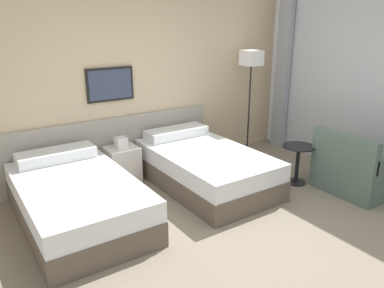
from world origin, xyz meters
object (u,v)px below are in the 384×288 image
at_px(nightstand, 122,164).
at_px(floor_lamp, 251,66).
at_px(bed_near_door, 77,200).
at_px(side_table, 298,157).
at_px(armchair, 355,171).
at_px(bed_near_window, 204,167).

relative_size(nightstand, floor_lamp, 0.38).
distance_m(bed_near_door, nightstand, 1.10).
bearing_deg(bed_near_door, side_table, -13.05).
bearing_deg(armchair, side_table, 37.62).
bearing_deg(nightstand, bed_near_window, -40.27).
xyz_separation_m(nightstand, floor_lamp, (2.14, -0.11, 1.17)).
height_order(floor_lamp, side_table, floor_lamp).
distance_m(bed_near_window, armchair, 1.92).
xyz_separation_m(bed_near_window, nightstand, (-0.84, 0.71, -0.00)).
height_order(side_table, armchair, armchair).
relative_size(bed_near_window, armchair, 2.18).
relative_size(floor_lamp, armchair, 1.89).
relative_size(bed_near_door, armchair, 2.18).
bearing_deg(bed_near_window, floor_lamp, 24.87).
height_order(bed_near_window, armchair, armchair).
xyz_separation_m(nightstand, side_table, (1.91, -1.35, 0.11)).
distance_m(floor_lamp, side_table, 1.64).
height_order(bed_near_window, nightstand, nightstand).
bearing_deg(nightstand, armchair, -39.51).
relative_size(bed_near_door, floor_lamp, 1.15).
bearing_deg(bed_near_door, floor_lamp, 11.39).
distance_m(nightstand, armchair, 3.03).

